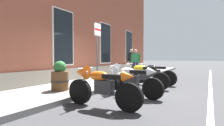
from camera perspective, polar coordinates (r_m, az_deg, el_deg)
ground_plane at (r=6.35m, az=-0.12°, el=-9.03°), size 140.00×140.00×0.00m
sidewalk at (r=7.06m, az=-9.11°, el=-7.36°), size 26.95×2.54×0.14m
lane_stripe at (r=5.49m, az=30.56°, el=-10.93°), size 26.95×0.12×0.01m
motorcycle_orange_sport at (r=4.04m, az=-4.12°, el=-7.33°), size 0.62×2.01×1.00m
motorcycle_white_sport at (r=5.25m, az=5.46°, el=-5.17°), size 0.62×2.12×1.02m
motorcycle_yellow_naked at (r=6.58m, az=10.20°, el=-4.40°), size 0.62×2.04×0.98m
motorcycle_black_naked at (r=7.72m, az=13.96°, el=-3.59°), size 0.62×2.03×0.94m
pedestrian_striped_shirt at (r=10.32m, az=8.04°, el=0.78°), size 0.31×0.57×1.57m
pedestrian_dark_jacket at (r=11.40m, az=6.64°, el=1.09°), size 0.25×0.66×1.64m
parking_sign at (r=6.26m, az=-5.01°, el=6.10°), size 0.36×0.07×2.34m
barrel_planter at (r=5.66m, az=-17.35°, el=-4.70°), size 0.57×0.57×0.95m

